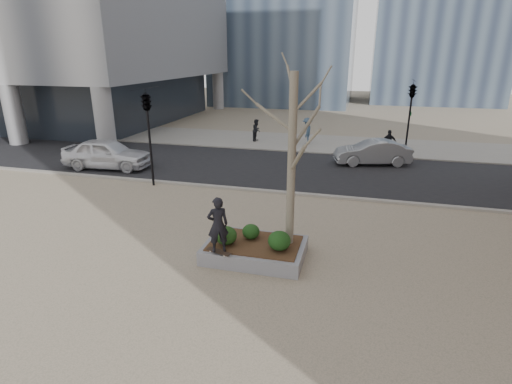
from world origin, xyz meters
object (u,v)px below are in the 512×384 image
(police_car, at_px, (107,154))
(planter, at_px, (255,250))
(skateboarder, at_px, (218,225))
(skateboard, at_px, (219,252))

(police_car, bearing_deg, planter, -131.54)
(planter, xyz_separation_m, skateboarder, (-0.85, -0.87, 1.13))
(police_car, bearing_deg, skateboarder, -136.97)
(planter, height_order, skateboarder, skateboarder)
(planter, bearing_deg, skateboard, -134.48)
(skateboard, bearing_deg, police_car, 157.05)
(police_car, bearing_deg, skateboard, -136.97)
(skateboard, height_order, skateboarder, skateboarder)
(planter, relative_size, skateboard, 3.85)
(skateboard, distance_m, police_car, 12.74)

